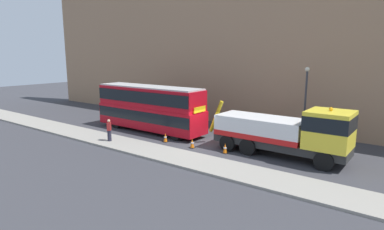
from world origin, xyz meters
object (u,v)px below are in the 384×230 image
traffic_cone_near_truck (225,149)px  street_lamp (306,97)px  pedestrian_onlooker (109,130)px  traffic_cone_midway (192,143)px  traffic_cone_near_bus (165,138)px  double_decker_bus (149,107)px  recovery_tow_truck (286,131)px

traffic_cone_near_truck → street_lamp: (3.15, 7.03, 3.13)m
pedestrian_onlooker → traffic_cone_midway: size_ratio=2.38×
traffic_cone_near_bus → traffic_cone_midway: 2.67m
traffic_cone_midway → traffic_cone_near_truck: (2.61, 0.32, 0.00)m
traffic_cone_near_truck → street_lamp: bearing=65.9°
traffic_cone_near_bus → traffic_cone_near_truck: same height
traffic_cone_near_truck → double_decker_bus: bearing=169.1°
traffic_cone_near_bus → street_lamp: (8.43, 7.30, 3.13)m
double_decker_bus → traffic_cone_near_bus: double_decker_bus is taller
double_decker_bus → pedestrian_onlooker: 4.88m
recovery_tow_truck → traffic_cone_near_bus: size_ratio=14.10×
traffic_cone_midway → street_lamp: 9.85m
traffic_cone_near_bus → traffic_cone_near_truck: bearing=2.9°
recovery_tow_truck → pedestrian_onlooker: (-12.27, -4.71, -0.77)m
street_lamp → traffic_cone_midway: bearing=-128.1°
pedestrian_onlooker → traffic_cone_near_bus: pedestrian_onlooker is taller
street_lamp → traffic_cone_near_bus: bearing=-139.1°
recovery_tow_truck → double_decker_bus: (-12.47, 0.00, 0.47)m
traffic_cone_near_bus → street_lamp: street_lamp is taller
recovery_tow_truck → pedestrian_onlooker: bearing=-158.5°
traffic_cone_midway → street_lamp: size_ratio=0.12×
traffic_cone_near_bus → traffic_cone_near_truck: size_ratio=1.00×
double_decker_bus → street_lamp: 13.19m
double_decker_bus → traffic_cone_near_truck: size_ratio=15.37×
traffic_cone_near_truck → street_lamp: street_lamp is taller
traffic_cone_midway → street_lamp: street_lamp is taller
traffic_cone_near_bus → traffic_cone_midway: (2.67, -0.05, 0.00)m
recovery_tow_truck → street_lamp: size_ratio=1.74×
street_lamp → recovery_tow_truck: bearing=-84.9°
pedestrian_onlooker → street_lamp: size_ratio=0.29×
traffic_cone_midway → traffic_cone_near_truck: 2.63m
pedestrian_onlooker → street_lamp: bearing=3.6°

